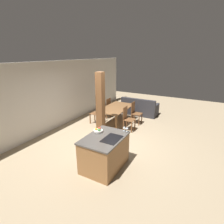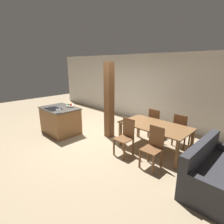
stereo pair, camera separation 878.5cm
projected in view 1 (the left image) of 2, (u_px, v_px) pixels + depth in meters
name	position (u px, v px, depth m)	size (l,w,h in m)	color
ground_plane	(109.00, 144.00, 6.03)	(16.00, 16.00, 0.00)	#9E896B
wall_back	(49.00, 97.00, 6.80)	(11.20, 0.08, 2.70)	silver
kitchen_island	(105.00, 152.00, 4.68)	(1.29, 0.93, 0.91)	olive
fruit_bowl	(98.00, 130.00, 4.81)	(0.26, 0.26, 0.12)	silver
wine_glass_near	(127.00, 128.00, 4.79)	(0.07, 0.07, 0.15)	silver
wine_glass_middle	(124.00, 127.00, 4.83)	(0.07, 0.07, 0.15)	silver
dining_table	(116.00, 109.00, 7.61)	(1.84, 1.02, 0.73)	brown
dining_chair_near_left	(128.00, 118.00, 6.98)	(0.40, 0.40, 0.97)	brown
dining_chair_near_right	(135.00, 112.00, 7.67)	(0.40, 0.40, 0.97)	brown
dining_chair_far_left	(97.00, 113.00, 7.64)	(0.40, 0.40, 0.97)	brown
dining_chair_far_right	(107.00, 108.00, 8.33)	(0.40, 0.40, 0.97)	brown
couch	(140.00, 109.00, 8.87)	(0.85, 1.76, 0.87)	#2D2D33
timber_post	(101.00, 107.00, 6.04)	(0.24, 0.24, 2.40)	brown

